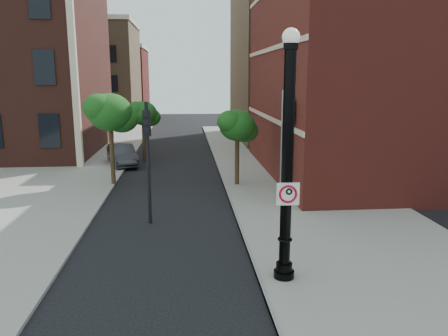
{
  "coord_description": "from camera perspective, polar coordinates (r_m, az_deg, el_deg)",
  "views": [
    {
      "loc": [
        -0.05,
        -12.01,
        5.91
      ],
      "look_at": [
        1.2,
        2.0,
        2.97
      ],
      "focal_mm": 35.0,
      "sensor_mm": 36.0,
      "label": 1
    }
  ],
  "objects": [
    {
      "name": "parked_car",
      "position": [
        30.44,
        -13.16,
        1.66
      ],
      "size": [
        2.73,
        4.59,
        1.43
      ],
      "primitive_type": "imported",
      "rotation": [
        0.0,
        0.0,
        0.3
      ],
      "color": "#2C2B30",
      "rests_on": "ground"
    },
    {
      "name": "sidewalk_left",
      "position": [
        31.86,
        -21.31,
        0.4
      ],
      "size": [
        10.0,
        50.0,
        0.12
      ],
      "primitive_type": "cube",
      "color": "gray",
      "rests_on": "ground"
    },
    {
      "name": "lamppost",
      "position": [
        12.34,
        8.23,
        -0.44
      ],
      "size": [
        0.61,
        0.61,
        7.18
      ],
      "color": "black",
      "rests_on": "ground"
    },
    {
      "name": "bg_building_tan_a",
      "position": [
        57.27,
        -17.48,
        11.36
      ],
      "size": [
        12.0,
        12.0,
        12.0
      ],
      "primitive_type": "cube",
      "color": "#816546",
      "rests_on": "ground"
    },
    {
      "name": "bg_building_red",
      "position": [
        71.03,
        -15.04,
        10.67
      ],
      "size": [
        12.0,
        12.0,
        10.0
      ],
      "primitive_type": "cube",
      "color": "maroon",
      "rests_on": "ground"
    },
    {
      "name": "bg_building_tan_b",
      "position": [
        44.98,
        16.23,
        12.73
      ],
      "size": [
        22.0,
        14.0,
        14.0
      ],
      "primitive_type": "cube",
      "color": "#816546",
      "rests_on": "ground"
    },
    {
      "name": "ground",
      "position": [
        13.38,
        -4.5,
        -14.43
      ],
      "size": [
        120.0,
        120.0,
        0.0
      ],
      "primitive_type": "plane",
      "color": "black",
      "rests_on": "ground"
    },
    {
      "name": "traffic_signal_left",
      "position": [
        17.62,
        -9.97,
        3.27
      ],
      "size": [
        0.32,
        0.41,
        4.97
      ],
      "rotation": [
        0.0,
        0.0,
        0.04
      ],
      "color": "black",
      "rests_on": "ground"
    },
    {
      "name": "traffic_signal_right",
      "position": [
        20.45,
        8.67,
        4.87
      ],
      "size": [
        0.41,
        0.46,
        5.18
      ],
      "rotation": [
        0.0,
        0.0,
        0.35
      ],
      "color": "black",
      "rests_on": "ground"
    },
    {
      "name": "street_tree_a",
      "position": [
        24.44,
        -14.57,
        6.94
      ],
      "size": [
        2.81,
        2.54,
        5.07
      ],
      "color": "#362715",
      "rests_on": "ground"
    },
    {
      "name": "no_parking_sign",
      "position": [
        12.31,
        8.37,
        -3.36
      ],
      "size": [
        0.65,
        0.08,
        0.65
      ],
      "rotation": [
        0.0,
        0.0,
        -0.02
      ],
      "color": "white",
      "rests_on": "ground"
    },
    {
      "name": "brick_wall_building",
      "position": [
        30.56,
        27.14,
        11.19
      ],
      "size": [
        22.3,
        16.3,
        12.5
      ],
      "color": "maroon",
      "rests_on": "ground"
    },
    {
      "name": "curb_edge",
      "position": [
        22.87,
        0.35,
        -2.99
      ],
      "size": [
        0.1,
        60.0,
        0.14
      ],
      "primitive_type": "cube",
      "color": "gray",
      "rests_on": "ground"
    },
    {
      "name": "sidewalk_right",
      "position": [
        23.56,
        9.97,
        -2.76
      ],
      "size": [
        8.0,
        60.0,
        0.12
      ],
      "primitive_type": "cube",
      "color": "gray",
      "rests_on": "ground"
    },
    {
      "name": "street_tree_c",
      "position": [
        23.62,
        1.8,
        5.46
      ],
      "size": [
        2.33,
        2.11,
        4.2
      ],
      "color": "#362715",
      "rests_on": "ground"
    },
    {
      "name": "street_tree_b",
      "position": [
        31.61,
        -10.49,
        6.96
      ],
      "size": [
        2.36,
        2.14,
        4.26
      ],
      "color": "#362715",
      "rests_on": "ground"
    },
    {
      "name": "utility_pole",
      "position": [
        22.28,
        7.55,
        3.28
      ],
      "size": [
        0.11,
        0.11,
        5.29
      ],
      "primitive_type": "cylinder",
      "color": "#999999",
      "rests_on": "ground"
    }
  ]
}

